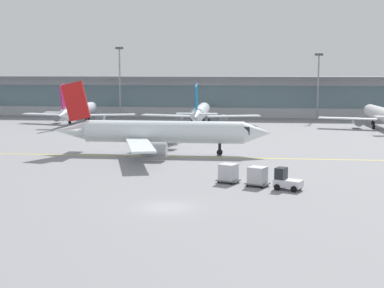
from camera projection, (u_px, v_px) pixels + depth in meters
name	position (u px, v px, depth m)	size (l,w,h in m)	color
ground_plane	(166.00, 207.00, 46.97)	(400.00, 400.00, 0.00)	gray
taxiway_centreline_stripe	(162.00, 157.00, 73.97)	(110.00, 0.36, 0.01)	yellow
terminal_concourse	(225.00, 96.00, 135.48)	(200.51, 11.00, 9.60)	#B2B7BC
gate_airplane_1	(79.00, 111.00, 118.16)	(24.24, 26.00, 8.63)	silver
gate_airplane_2	(201.00, 112.00, 115.16)	(24.45, 26.24, 8.71)	white
gate_airplane_3	(382.00, 115.00, 108.34)	(24.58, 26.42, 8.76)	white
taxiing_regional_jet	(161.00, 132.00, 75.59)	(29.66, 27.69, 9.86)	white
baggage_tug	(286.00, 181.00, 53.67)	(2.95, 2.44, 2.10)	silver
cargo_dolly_lead	(257.00, 176.00, 55.19)	(2.58, 2.34, 1.94)	#595B60
cargo_dolly_trailing	(228.00, 173.00, 56.86)	(2.58, 2.34, 1.94)	#595B60
apron_light_mast_1	(120.00, 80.00, 129.14)	(1.80, 0.36, 16.30)	gray
apron_light_mast_2	(318.00, 84.00, 125.03)	(1.80, 0.36, 14.76)	gray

